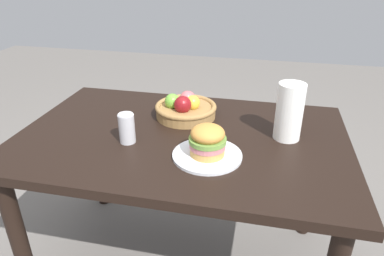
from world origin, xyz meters
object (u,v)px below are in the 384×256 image
(plate, at_px, (207,155))
(fruit_basket, at_px, (185,108))
(soda_can, at_px, (127,128))
(sandwich, at_px, (208,140))
(paper_towel_roll, at_px, (289,112))

(plate, relative_size, fruit_basket, 0.92)
(soda_can, xyz_separation_m, fruit_basket, (0.17, 0.29, -0.02))
(sandwich, relative_size, fruit_basket, 0.49)
(sandwich, height_order, paper_towel_roll, paper_towel_roll)
(sandwich, bearing_deg, soda_can, 172.32)
(plate, xyz_separation_m, fruit_basket, (-0.17, 0.34, 0.04))
(plate, bearing_deg, paper_towel_roll, 36.76)
(soda_can, height_order, paper_towel_roll, paper_towel_roll)
(paper_towel_roll, bearing_deg, sandwich, -143.24)
(fruit_basket, bearing_deg, paper_towel_roll, -14.13)
(plate, relative_size, soda_can, 2.12)
(plate, distance_m, soda_can, 0.35)
(sandwich, relative_size, soda_can, 1.13)
(soda_can, bearing_deg, fruit_basket, 59.27)
(plate, xyz_separation_m, paper_towel_roll, (0.30, 0.22, 0.11))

